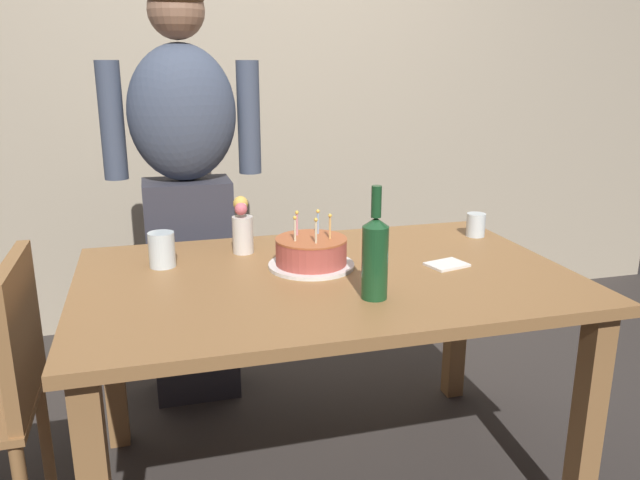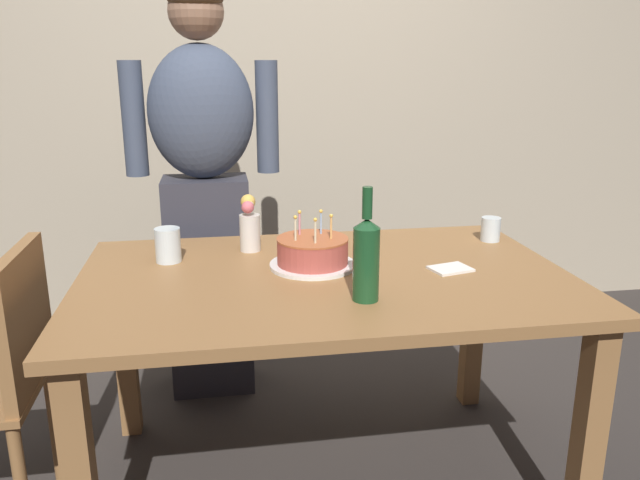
# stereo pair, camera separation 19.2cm
# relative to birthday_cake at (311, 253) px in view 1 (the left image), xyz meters

# --- Properties ---
(ground_plane) EXTENTS (10.00, 10.00, 0.00)m
(ground_plane) POSITION_rel_birthday_cake_xyz_m (0.03, -0.07, -0.79)
(ground_plane) COLOR #332D2B
(back_wall) EXTENTS (5.20, 0.10, 2.60)m
(back_wall) POSITION_rel_birthday_cake_xyz_m (0.03, 1.48, 0.51)
(back_wall) COLOR tan
(back_wall) RESTS_ON ground_plane
(dining_table) EXTENTS (1.50, 0.96, 0.74)m
(dining_table) POSITION_rel_birthday_cake_xyz_m (0.03, -0.07, -0.14)
(dining_table) COLOR olive
(dining_table) RESTS_ON ground_plane
(birthday_cake) EXTENTS (0.27, 0.27, 0.18)m
(birthday_cake) POSITION_rel_birthday_cake_xyz_m (0.00, 0.00, 0.00)
(birthday_cake) COLOR white
(birthday_cake) RESTS_ON dining_table
(water_glass_near) EXTENTS (0.07, 0.07, 0.09)m
(water_glass_near) POSITION_rel_birthday_cake_xyz_m (0.69, 0.19, -0.00)
(water_glass_near) COLOR silver
(water_glass_near) RESTS_ON dining_table
(water_glass_far) EXTENTS (0.08, 0.08, 0.11)m
(water_glass_far) POSITION_rel_birthday_cake_xyz_m (-0.46, 0.13, 0.01)
(water_glass_far) COLOR silver
(water_glass_far) RESTS_ON dining_table
(wine_bottle) EXTENTS (0.07, 0.07, 0.31)m
(wine_bottle) POSITION_rel_birthday_cake_xyz_m (0.10, -0.31, 0.08)
(wine_bottle) COLOR #194723
(wine_bottle) RESTS_ON dining_table
(napkin_stack) EXTENTS (0.14, 0.12, 0.01)m
(napkin_stack) POSITION_rel_birthday_cake_xyz_m (0.42, -0.10, -0.04)
(napkin_stack) COLOR white
(napkin_stack) RESTS_ON dining_table
(flower_vase) EXTENTS (0.07, 0.07, 0.20)m
(flower_vase) POSITION_rel_birthday_cake_xyz_m (-0.19, 0.21, 0.05)
(flower_vase) COLOR silver
(flower_vase) RESTS_ON dining_table
(person_man_bearded) EXTENTS (0.61, 0.27, 1.66)m
(person_man_bearded) POSITION_rel_birthday_cake_xyz_m (-0.34, 0.65, 0.09)
(person_man_bearded) COLOR #33333D
(person_man_bearded) RESTS_ON ground_plane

